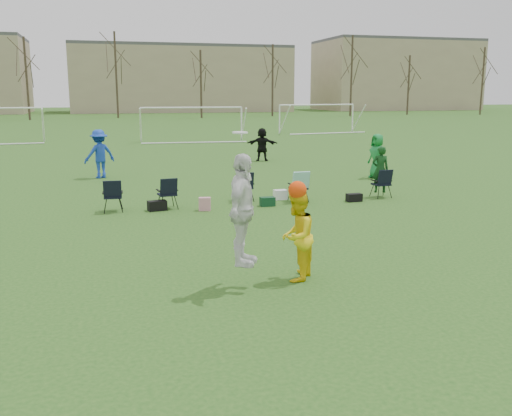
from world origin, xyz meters
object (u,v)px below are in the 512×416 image
object	(u,v)px
fielder_blue	(99,154)
center_contest	(268,221)
goal_right	(317,110)
fielder_green_far	(377,156)
goal_mid	(192,114)
fielder_black	(262,144)

from	to	relation	value
fielder_blue	center_contest	xyz separation A→B (m)	(2.95, -14.65, 0.21)
center_contest	goal_right	bearing A→B (deg)	67.58
fielder_green_far	center_contest	xyz separation A→B (m)	(-8.12, -11.66, 0.29)
center_contest	fielder_blue	bearing A→B (deg)	101.38
goal_right	fielder_blue	bearing A→B (deg)	-136.76
goal_mid	goal_right	distance (m)	13.42
center_contest	goal_right	world-z (taller)	center_contest
goal_mid	goal_right	xyz separation A→B (m)	(12.00, 6.00, 0.00)
fielder_green_far	center_contest	world-z (taller)	center_contest
center_contest	goal_right	size ratio (longest dim) A/B	0.39
center_contest	fielder_green_far	bearing A→B (deg)	55.15
goal_right	fielder_green_far	bearing A→B (deg)	-113.94
fielder_green_far	goal_mid	world-z (taller)	goal_mid
fielder_blue	goal_mid	distance (m)	18.26
center_contest	goal_mid	distance (m)	31.90
fielder_green_far	fielder_black	distance (m)	7.60
fielder_black	goal_mid	distance (m)	13.17
fielder_green_far	goal_right	xyz separation A→B (m)	(7.43, 26.03, 1.01)
fielder_black	goal_right	xyz separation A→B (m)	(10.39, 19.03, 1.07)
fielder_blue	center_contest	bearing A→B (deg)	77.65
fielder_blue	fielder_green_far	distance (m)	11.46
fielder_green_far	goal_mid	distance (m)	20.57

